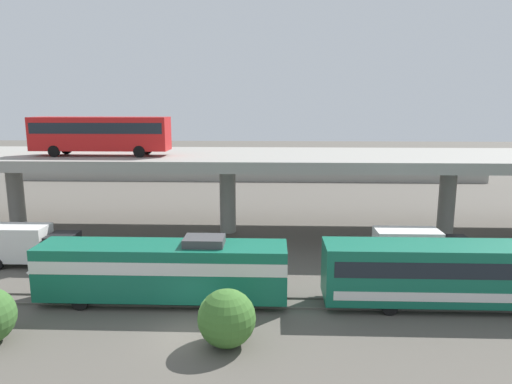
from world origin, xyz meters
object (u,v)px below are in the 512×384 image
object	(u,v)px
parked_car_3	(418,165)
parked_car_6	(94,161)
parked_car_4	(138,164)
train_coach_lead	(502,273)
parked_car_5	(302,162)
service_truck_east	(419,248)
parked_car_7	(374,164)
train_locomotive	(151,268)
parked_car_1	(335,162)
service_truck_west	(29,244)
parked_car_2	(200,162)
transit_bus_on_overpass	(100,132)
parked_car_0	(269,165)

from	to	relation	value
parked_car_3	parked_car_6	world-z (taller)	same
parked_car_4	train_coach_lead	bearing A→B (deg)	126.44
parked_car_4	parked_car_5	size ratio (longest dim) A/B	1.14
parked_car_3	parked_car_4	xyz separation A→B (m)	(-46.31, -0.20, 0.00)
service_truck_east	parked_car_7	distance (m)	45.11
train_coach_lead	parked_car_5	xyz separation A→B (m)	(-8.62, 53.00, 0.00)
train_locomotive	parked_car_1	bearing A→B (deg)	-109.01
service_truck_west	parked_car_4	world-z (taller)	service_truck_west
service_truck_east	parked_car_2	world-z (taller)	service_truck_east
service_truck_east	parked_car_6	size ratio (longest dim) A/B	1.69
service_truck_east	parked_car_2	xyz separation A→B (m)	(-23.36, 46.48, 0.53)
parked_car_7	train_coach_lead	bearing A→B (deg)	-93.70
train_coach_lead	parked_car_4	distance (m)	60.95
transit_bus_on_overpass	parked_car_3	distance (m)	53.15
parked_car_0	parked_car_7	bearing A→B (deg)	-171.23
parked_car_7	parked_car_5	bearing A→B (deg)	170.00
transit_bus_on_overpass	service_truck_east	world-z (taller)	transit_bus_on_overpass
transit_bus_on_overpass	parked_car_0	world-z (taller)	transit_bus_on_overpass
train_locomotive	parked_car_2	bearing A→B (deg)	-84.28
service_truck_west	parked_car_3	xyz separation A→B (m)	(42.08, 43.00, 0.53)
service_truck_west	parked_car_5	world-z (taller)	service_truck_west
service_truck_west	service_truck_east	distance (m)	29.01
train_locomotive	parked_car_5	size ratio (longest dim) A/B	3.91
service_truck_east	parked_car_5	world-z (taller)	service_truck_east
train_coach_lead	parked_car_3	size ratio (longest dim) A/B	4.51
parked_car_1	parked_car_2	xyz separation A→B (m)	(-23.42, 0.06, 0.00)
parked_car_2	transit_bus_on_overpass	bearing A→B (deg)	86.28
service_truck_west	parked_car_6	xyz separation A→B (m)	(-12.86, 46.16, 0.53)
parked_car_1	service_truck_west	bearing A→B (deg)	57.94
parked_car_1	parked_car_6	xyz separation A→B (m)	(-41.93, -0.25, 0.00)
train_coach_lead	parked_car_6	bearing A→B (deg)	-49.44
train_coach_lead	service_truck_west	bearing A→B (deg)	-11.02
service_truck_east	parked_car_2	bearing A→B (deg)	116.68
train_locomotive	parked_car_4	bearing A→B (deg)	-72.82
transit_bus_on_overpass	parked_car_7	world-z (taller)	transit_bus_on_overpass
transit_bus_on_overpass	parked_car_7	size ratio (longest dim) A/B	2.70
parked_car_2	parked_car_0	bearing A→B (deg)	159.38
service_truck_east	parked_car_3	size ratio (longest dim) A/B	1.46
parked_car_1	parked_car_3	size ratio (longest dim) A/B	0.87
transit_bus_on_overpass	parked_car_5	world-z (taller)	transit_bus_on_overpass
parked_car_3	parked_car_5	size ratio (longest dim) A/B	1.14
parked_car_0	parked_car_5	xyz separation A→B (m)	(5.68, 4.81, -0.00)
parked_car_4	parked_car_7	distance (m)	39.54
transit_bus_on_overpass	service_truck_west	xyz separation A→B (m)	(-3.12, -7.60, -7.92)
parked_car_3	parked_car_4	size ratio (longest dim) A/B	0.99
transit_bus_on_overpass	parked_car_3	size ratio (longest dim) A/B	2.57
transit_bus_on_overpass	parked_car_1	xyz separation A→B (m)	(25.94, 38.82, -7.39)
parked_car_1	parked_car_5	size ratio (longest dim) A/B	0.99
parked_car_4	parked_car_7	xyz separation A→B (m)	(39.50, 1.87, -0.00)
train_locomotive	transit_bus_on_overpass	world-z (taller)	transit_bus_on_overpass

